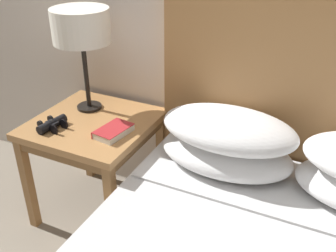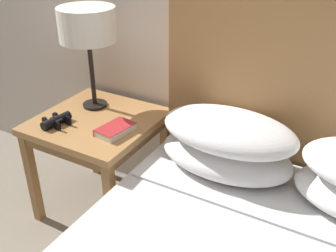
# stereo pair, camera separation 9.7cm
# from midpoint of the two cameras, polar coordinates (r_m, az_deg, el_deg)

# --- Properties ---
(nightstand) EXTENTS (0.58, 0.58, 0.57)m
(nightstand) POSITION_cam_midpoint_polar(r_m,az_deg,el_deg) (2.05, -12.01, -1.16)
(nightstand) COLOR #AD7A47
(nightstand) RESTS_ON ground_plane
(table_lamp) EXTENTS (0.28, 0.28, 0.52)m
(table_lamp) POSITION_cam_midpoint_polar(r_m,az_deg,el_deg) (2.01, -13.90, 13.65)
(table_lamp) COLOR black
(table_lamp) RESTS_ON nightstand
(book_on_nightstand) EXTENTS (0.14, 0.20, 0.04)m
(book_on_nightstand) POSITION_cam_midpoint_polar(r_m,az_deg,el_deg) (1.87, -9.43, -0.75)
(book_on_nightstand) COLOR silver
(book_on_nightstand) RESTS_ON nightstand
(binoculars_pair) EXTENTS (0.15, 0.16, 0.05)m
(binoculars_pair) POSITION_cam_midpoint_polar(r_m,az_deg,el_deg) (1.99, -17.79, 0.24)
(binoculars_pair) COLOR black
(binoculars_pair) RESTS_ON nightstand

